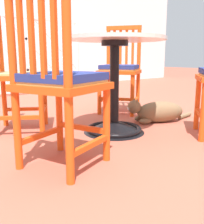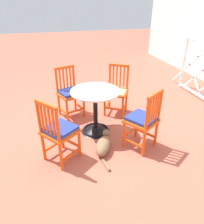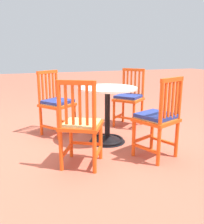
# 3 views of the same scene
# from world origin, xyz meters

# --- Properties ---
(ground_plane) EXTENTS (24.00, 24.00, 0.00)m
(ground_plane) POSITION_xyz_m (0.00, 0.00, 0.00)
(ground_plane) COLOR #AD5642
(cafe_table) EXTENTS (0.76, 0.76, 0.73)m
(cafe_table) POSITION_xyz_m (0.00, 0.10, 0.28)
(cafe_table) COLOR black
(cafe_table) RESTS_ON ground_plane
(orange_chair_at_corner) EXTENTS (0.51, 0.51, 0.91)m
(orange_chair_at_corner) POSITION_xyz_m (-0.67, -0.22, 0.45)
(orange_chair_at_corner) COLOR #E04C14
(orange_chair_at_corner) RESTS_ON ground_plane
(orange_chair_facing_out) EXTENTS (0.55, 0.55, 0.91)m
(orange_chair_facing_out) POSITION_xyz_m (0.58, 0.64, 0.45)
(orange_chair_facing_out) COLOR #E04C14
(orange_chair_facing_out) RESTS_ON ground_plane
(orange_chair_tucked_in) EXTENTS (0.55, 0.55, 0.91)m
(orange_chair_tucked_in) POSITION_xyz_m (-0.56, 0.63, 0.43)
(orange_chair_tucked_in) COLOR #E04C14
(orange_chair_tucked_in) RESTS_ON ground_plane
(tabby_cat) EXTENTS (0.73, 0.38, 0.23)m
(tabby_cat) POSITION_xyz_m (0.52, 0.10, 0.10)
(tabby_cat) COLOR brown
(tabby_cat) RESTS_ON ground_plane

